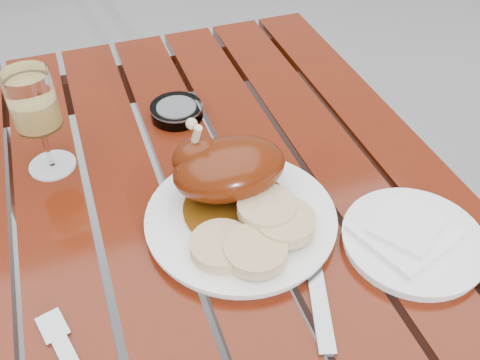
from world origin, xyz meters
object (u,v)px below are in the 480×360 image
(side_plate, at_px, (413,241))
(ashtray, at_px, (177,111))
(table, at_px, (224,352))
(wine_glass, at_px, (39,123))
(dinner_plate, at_px, (241,219))

(side_plate, height_order, ashtray, ashtray)
(table, bearing_deg, wine_glass, 135.79)
(wine_glass, xyz_separation_m, side_plate, (0.47, -0.35, -0.08))
(dinner_plate, relative_size, ashtray, 2.93)
(table, height_order, dinner_plate, dinner_plate)
(table, xyz_separation_m, side_plate, (0.25, -0.13, 0.38))
(wine_glass, bearing_deg, side_plate, -36.56)
(table, xyz_separation_m, ashtray, (0.01, 0.28, 0.39))
(table, xyz_separation_m, wine_glass, (-0.22, 0.21, 0.46))
(wine_glass, relative_size, ashtray, 1.85)
(table, bearing_deg, side_plate, -28.22)
(dinner_plate, distance_m, side_plate, 0.25)
(dinner_plate, bearing_deg, side_plate, -29.06)
(ashtray, bearing_deg, dinner_plate, -85.93)
(wine_glass, distance_m, side_plate, 0.59)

